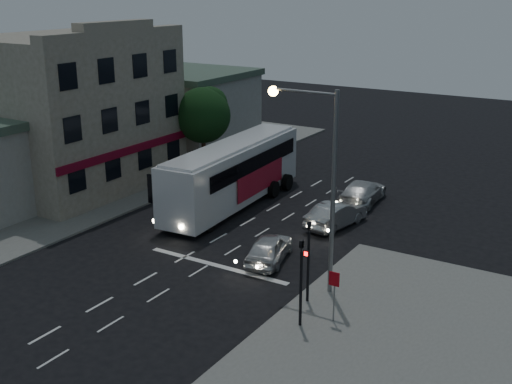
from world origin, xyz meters
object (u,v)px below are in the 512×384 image
Objects in this scene: car_sedan_b at (362,192)px; traffic_signal_main at (308,252)px; tour_bus at (233,172)px; car_sedan_a at (336,215)px; regulatory_sign at (334,288)px; streetlight at (320,168)px; car_suv at (269,248)px; traffic_signal_side at (301,273)px; street_tree at (203,113)px.

car_sedan_b is 1.22× the size of traffic_signal_main.
tour_bus is 7.21m from car_sedan_a.
tour_bus is at bearing 138.49° from regulatory_sign.
tour_bus is at bearing 140.91° from streetlight.
tour_bus is 1.46× the size of streetlight.
car_sedan_a is 1.06× the size of traffic_signal_main.
car_sedan_b is 15.80m from regulatory_sign.
streetlight reaches higher than tour_bus.
car_suv is 6.87m from traffic_signal_side.
tour_bus is 3.01× the size of car_sedan_a.
car_sedan_a is at bearing 114.28° from regulatory_sign.
regulatory_sign reaches higher than car_sedan_a.
car_suv is 6.30m from streetlight.
regulatory_sign is (4.61, -10.21, 0.88)m from car_sedan_a.
car_sedan_b is at bearing -106.45° from car_suv.
tour_bus is 15.54m from traffic_signal_side.
car_sedan_a is 0.87× the size of car_sedan_b.
car_sedan_a is at bearing 107.53° from traffic_signal_main.
traffic_signal_side is at bearing -136.08° from regulatory_sign.
car_sedan_b is 14.44m from traffic_signal_main.
car_suv is at bearing 154.99° from streetlight.
traffic_signal_side reaches higher than tour_bus.
tour_bus is 8.29m from car_sedan_b.
streetlight reaches higher than car_sedan_b.
traffic_signal_main is at bearing -79.80° from streetlight.
car_sedan_b is 13.11m from street_tree.
streetlight is at bearing 128.75° from regulatory_sign.
traffic_signal_main is at bearing 109.49° from traffic_signal_side.
traffic_signal_side is (10.67, -11.29, 0.27)m from tour_bus.
traffic_signal_main is at bearing 98.08° from car_sedan_b.
tour_bus is 13.02m from streetlight.
streetlight is (2.65, -7.77, 5.01)m from car_sedan_a.
tour_bus is 2.62× the size of car_sedan_b.
tour_bus is 7.99m from street_tree.
streetlight is (-0.26, 1.42, 3.31)m from traffic_signal_main.
car_suv is 16.95m from street_tree.
regulatory_sign is 5.18m from streetlight.
traffic_signal_side is 0.66× the size of street_tree.
traffic_signal_main reaches higher than car_suv.
traffic_signal_side is (3.96, -15.94, 1.70)m from car_sedan_b.
street_tree reaches higher than car_sedan_b.
tour_bus is at bearing -59.25° from car_suv.
traffic_signal_main is 3.61m from streetlight.
tour_bus is at bearing 8.71° from car_sedan_a.
street_tree reaches higher than car_suv.
car_suv is 0.45× the size of streetlight.
street_tree is at bearing -11.69° from car_sedan_a.
tour_bus reaches higher than car_sedan_b.
streetlight is at bearing 98.41° from car_sedan_b.
traffic_signal_main is (9.97, -9.32, 0.27)m from tour_bus.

